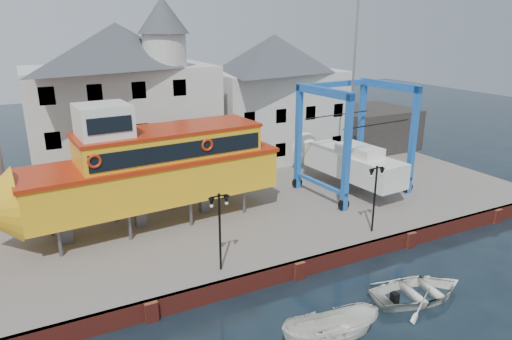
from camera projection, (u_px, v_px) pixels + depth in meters
name	position (u px, v px, depth m)	size (l,w,h in m)	color
ground	(298.00, 278.00, 24.58)	(140.00, 140.00, 0.00)	black
hardstanding	(219.00, 202.00, 33.75)	(44.00, 22.00, 1.00)	#6B625A
quay_wall	(298.00, 269.00, 24.51)	(44.00, 0.47, 1.00)	maroon
building_white_main	(124.00, 100.00, 35.82)	(14.00, 8.30, 14.00)	#BABABA
building_white_right	(274.00, 97.00, 42.56)	(12.00, 8.00, 11.20)	#BABABA
shed_dark	(369.00, 128.00, 46.30)	(8.00, 7.00, 4.00)	#272422
lamp_post_left	(219.00, 213.00, 22.59)	(1.12, 0.32, 4.20)	black
lamp_post_right	(376.00, 182.00, 26.91)	(1.12, 0.32, 4.20)	black
tour_boat	(137.00, 170.00, 27.50)	(18.23, 5.62, 7.82)	#59595E
travel_lift	(345.00, 155.00, 34.75)	(7.63, 10.36, 15.38)	#1E46A7
motorboat_b	(418.00, 298.00, 22.84)	(3.53, 4.95, 1.02)	silver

